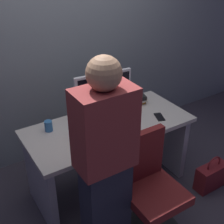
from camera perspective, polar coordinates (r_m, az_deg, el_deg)
The scene contains 13 objects.
ground_plane at distance 3.23m, azimuth -0.49°, elevation -13.42°, with size 9.00×9.00×0.00m, color #3D3842.
wall_back at distance 3.25m, azimuth -9.50°, elevation 16.70°, with size 6.40×0.10×3.00m, color gray.
desk at distance 2.91m, azimuth -0.53°, elevation -5.97°, with size 1.53×0.70×0.74m.
office_chair at distance 2.55m, azimuth 7.09°, elevation -14.85°, with size 0.52×0.52×0.94m.
person_at_desk at distance 2.14m, azimuth -1.28°, elevation -10.06°, with size 0.40×0.24×1.64m.
monitor at distance 2.75m, azimuth -1.60°, elevation 3.47°, with size 0.54×0.16×0.46m.
keyboard at distance 2.64m, azimuth -0.66°, elevation -3.99°, with size 0.43×0.13×0.02m, color white.
mouse at distance 2.77m, azimuth 4.20°, elevation -2.13°, with size 0.06×0.10×0.03m, color white.
cup_near_keyboard at distance 2.55m, azimuth -6.26°, elevation -4.36°, with size 0.07×0.07×0.10m, color #D84C3F.
cup_by_monitor at distance 2.72m, azimuth -11.82°, elevation -2.58°, with size 0.07×0.07×0.10m, color #3372B2.
book_stack at distance 3.12m, azimuth 4.44°, elevation 2.44°, with size 0.23×0.20×0.09m.
cell_phone at distance 2.92m, azimuth 8.88°, elevation -0.91°, with size 0.07×0.14×0.01m, color black.
handbag at distance 3.28m, azimuth 18.13°, elevation -11.35°, with size 0.34×0.14×0.38m.
Camera 1 is at (-1.24, -2.01, 2.21)m, focal length 48.75 mm.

